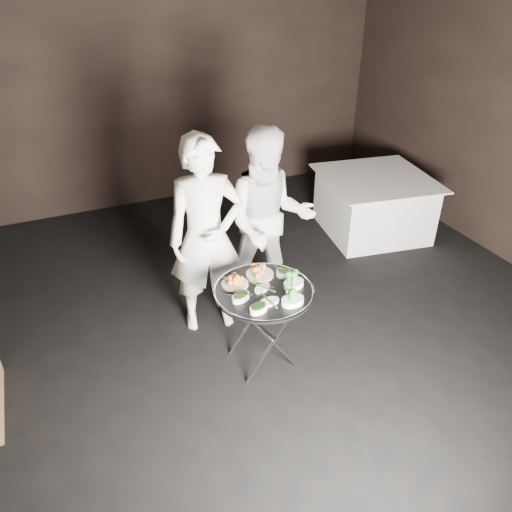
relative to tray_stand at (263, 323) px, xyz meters
name	(u,v)px	position (x,y,z in m)	size (l,w,h in m)	color
floor	(278,353)	(0.16, 0.05, -0.42)	(6.00, 7.00, 0.05)	black
wall_back	(159,88)	(0.16, 3.58, 1.10)	(6.00, 0.05, 3.00)	black
tray_stand	(263,323)	(0.00, 0.00, 0.00)	(0.48, 0.41, 0.70)	silver
serving_tray	(264,291)	(0.00, 0.00, 0.32)	(0.78, 0.78, 0.04)	black
potato_plate_a	(235,282)	(-0.18, 0.15, 0.36)	(0.21, 0.21, 0.08)	beige
potato_plate_b	(260,272)	(0.06, 0.20, 0.37)	(0.24, 0.24, 0.08)	beige
greens_bowl	(284,272)	(0.23, 0.13, 0.36)	(0.12, 0.12, 0.07)	white
asparagus_plate_a	(262,287)	(0.00, 0.02, 0.34)	(0.18, 0.16, 0.03)	white
asparagus_plate_b	(269,301)	(-0.03, -0.16, 0.34)	(0.19, 0.12, 0.04)	white
spinach_bowl_a	(241,296)	(-0.21, -0.04, 0.36)	(0.18, 0.15, 0.06)	white
spinach_bowl_b	(259,307)	(-0.14, -0.22, 0.36)	(0.18, 0.15, 0.06)	white
broccoli_bowl_a	(294,283)	(0.23, -0.05, 0.36)	(0.20, 0.16, 0.07)	white
broccoli_bowl_b	(293,300)	(0.12, -0.24, 0.36)	(0.19, 0.15, 0.07)	white
serving_utensils	(262,280)	(0.02, 0.07, 0.38)	(0.59, 0.44, 0.01)	silver
waiter_left	(206,237)	(-0.23, 0.68, 0.50)	(0.65, 0.43, 1.79)	white
waiter_right	(269,221)	(0.41, 0.78, 0.47)	(0.84, 0.66, 1.74)	white
dining_table	(373,204)	(2.18, 1.58, -0.04)	(1.24, 1.24, 0.71)	white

